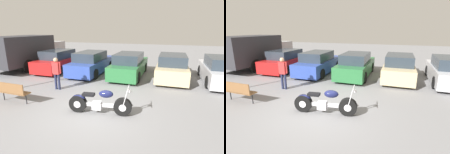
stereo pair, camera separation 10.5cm
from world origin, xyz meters
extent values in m
plane|color=slate|center=(0.00, 0.00, 0.00)|extent=(60.00, 60.00, 0.00)
cylinder|color=black|center=(1.10, 0.12, 0.33)|extent=(0.67, 0.29, 0.65)
cylinder|color=silver|center=(1.10, 0.12, 0.33)|extent=(0.29, 0.25, 0.26)
cylinder|color=black|center=(-0.55, -0.12, 0.33)|extent=(0.67, 0.29, 0.65)
cylinder|color=silver|center=(-0.55, -0.12, 0.33)|extent=(0.29, 0.25, 0.26)
cube|color=silver|center=(0.27, 0.00, 0.34)|extent=(1.28, 0.29, 0.12)
cube|color=silver|center=(0.16, -0.02, 0.31)|extent=(0.37, 0.29, 0.30)
ellipsoid|color=#191E4C|center=(0.50, 0.03, 0.77)|extent=(0.56, 0.39, 0.27)
cube|color=black|center=(-0.14, -0.06, 0.71)|extent=(0.47, 0.30, 0.09)
ellipsoid|color=#191E4C|center=(-0.50, -0.11, 0.57)|extent=(0.50, 0.27, 0.20)
cylinder|color=silver|center=(1.20, 0.04, 0.69)|extent=(0.22, 0.07, 0.74)
cylinder|color=silver|center=(1.18, 0.22, 0.69)|extent=(0.22, 0.07, 0.74)
cylinder|color=silver|center=(1.28, 0.14, 1.05)|extent=(0.12, 0.62, 0.03)
sphere|color=silver|center=(1.32, 0.15, 0.93)|extent=(0.15, 0.15, 0.15)
cylinder|color=silver|center=(-0.09, 0.09, 0.21)|extent=(1.28, 0.26, 0.08)
cube|color=red|center=(-5.16, 5.59, 0.54)|extent=(1.74, 4.55, 0.79)
cube|color=#28333D|center=(-5.16, 5.31, 1.23)|extent=(1.53, 2.36, 0.58)
cylinder|color=black|center=(-5.97, 7.00, 0.33)|extent=(0.20, 0.65, 0.65)
cylinder|color=black|center=(-4.35, 7.00, 0.33)|extent=(0.20, 0.65, 0.65)
cylinder|color=black|center=(-5.97, 4.18, 0.33)|extent=(0.20, 0.65, 0.65)
cylinder|color=black|center=(-4.35, 4.18, 0.33)|extent=(0.20, 0.65, 0.65)
cube|color=#2D479E|center=(-2.53, 5.49, 0.54)|extent=(1.74, 4.55, 0.79)
cube|color=#28333D|center=(-2.53, 5.22, 1.23)|extent=(1.53, 2.36, 0.58)
cylinder|color=black|center=(-3.34, 6.90, 0.33)|extent=(0.20, 0.65, 0.65)
cylinder|color=black|center=(-1.72, 6.90, 0.33)|extent=(0.20, 0.65, 0.65)
cylinder|color=black|center=(-3.34, 4.08, 0.33)|extent=(0.20, 0.65, 0.65)
cylinder|color=black|center=(-1.72, 4.08, 0.33)|extent=(0.20, 0.65, 0.65)
cube|color=#286B38|center=(0.09, 5.58, 0.54)|extent=(1.74, 4.55, 0.79)
cube|color=#28333D|center=(0.09, 5.31, 1.23)|extent=(1.53, 2.36, 0.58)
cylinder|color=black|center=(-0.72, 6.99, 0.33)|extent=(0.20, 0.65, 0.65)
cylinder|color=black|center=(0.90, 6.99, 0.33)|extent=(0.20, 0.65, 0.65)
cylinder|color=black|center=(-0.72, 4.17, 0.33)|extent=(0.20, 0.65, 0.65)
cylinder|color=black|center=(0.90, 4.17, 0.33)|extent=(0.20, 0.65, 0.65)
cube|color=#C6B284|center=(2.72, 5.85, 0.54)|extent=(1.74, 4.55, 0.79)
cube|color=#28333D|center=(2.72, 5.58, 1.23)|extent=(1.53, 2.36, 0.58)
cylinder|color=black|center=(1.91, 7.26, 0.33)|extent=(0.20, 0.65, 0.65)
cylinder|color=black|center=(3.53, 7.26, 0.33)|extent=(0.20, 0.65, 0.65)
cylinder|color=black|center=(1.91, 4.44, 0.33)|extent=(0.20, 0.65, 0.65)
cylinder|color=black|center=(3.53, 4.44, 0.33)|extent=(0.20, 0.65, 0.65)
cube|color=#BCBCC1|center=(5.34, 5.77, 0.54)|extent=(1.74, 4.55, 0.79)
cube|color=#28333D|center=(5.34, 5.50, 1.23)|extent=(1.53, 2.36, 0.58)
cylinder|color=black|center=(4.53, 7.18, 0.33)|extent=(0.20, 0.65, 0.65)
cylinder|color=black|center=(4.53, 4.36, 0.33)|extent=(0.20, 0.65, 0.65)
cube|color=#2D2D33|center=(-7.92, 4.83, 1.49)|extent=(2.31, 4.72, 2.00)
cube|color=#B2B2B7|center=(-7.92, 8.02, 1.19)|extent=(2.22, 1.66, 1.40)
cylinder|color=black|center=(-9.00, 8.02, 0.47)|extent=(0.24, 0.93, 0.93)
cylinder|color=black|center=(-6.85, 8.02, 0.47)|extent=(0.24, 0.93, 0.93)
cylinder|color=black|center=(-9.00, 4.12, 0.47)|extent=(0.24, 0.93, 0.93)
cylinder|color=black|center=(-6.85, 4.12, 0.47)|extent=(0.24, 0.93, 0.93)
cube|color=brown|center=(-3.53, -0.19, 0.45)|extent=(1.46, 0.44, 0.05)
cube|color=brown|center=(-3.53, -0.37, 0.67)|extent=(1.45, 0.08, 0.44)
cylinder|color=black|center=(-4.15, -0.17, 0.23)|extent=(0.04, 0.04, 0.45)
cylinder|color=black|center=(-2.90, -0.20, 0.23)|extent=(0.04, 0.04, 0.45)
cylinder|color=#232847|center=(-2.87, 1.77, 0.40)|extent=(0.12, 0.12, 0.81)
cylinder|color=#232847|center=(-2.68, 1.77, 0.40)|extent=(0.12, 0.12, 0.81)
cube|color=red|center=(-2.78, 1.77, 1.11)|extent=(0.34, 0.20, 0.61)
cylinder|color=red|center=(-3.00, 1.77, 1.14)|extent=(0.08, 0.08, 0.56)
cylinder|color=red|center=(-2.56, 1.77, 1.14)|extent=(0.08, 0.08, 0.56)
sphere|color=tan|center=(-2.78, 1.77, 1.52)|extent=(0.22, 0.22, 0.22)
camera|label=1|loc=(2.53, -5.40, 3.01)|focal=28.00mm
camera|label=2|loc=(2.63, -5.36, 3.01)|focal=28.00mm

